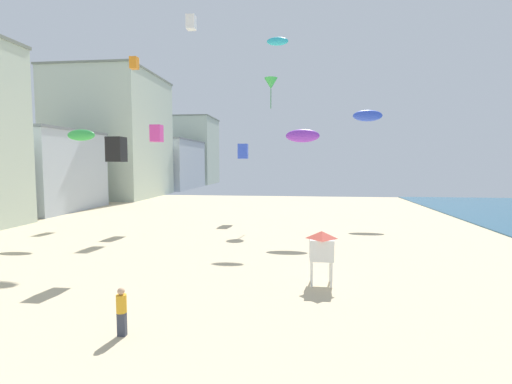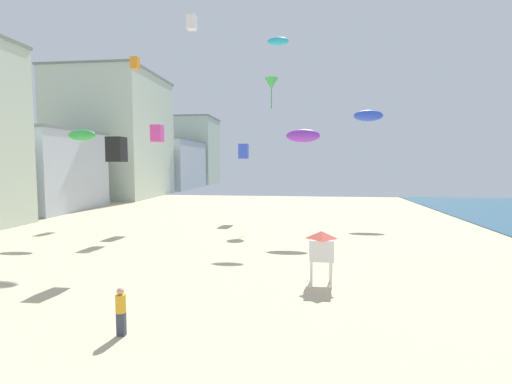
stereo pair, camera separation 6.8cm
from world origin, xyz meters
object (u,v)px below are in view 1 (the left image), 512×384
kite_purple_parafoil (303,136)px  kite_magenta_box (157,133)px  kite_orange_box (134,63)px  kite_cyan_parafoil (278,41)px  lifeguard_stand (321,246)px  kite_green_delta (271,83)px  kite_black_box (116,149)px  kite_white_box (191,22)px  kite_blue_box (243,151)px  kite_flyer (122,309)px  kite_blue_parafoil (368,116)px  kite_green_parafoil (81,135)px

kite_purple_parafoil → kite_magenta_box: size_ratio=1.74×
kite_orange_box → kite_cyan_parafoil: bearing=-24.2°
lifeguard_stand → kite_green_delta: kite_green_delta is taller
kite_black_box → kite_green_delta: (7.19, 17.88, 7.06)m
lifeguard_stand → kite_white_box: size_ratio=1.78×
kite_orange_box → kite_blue_box: size_ratio=0.86×
kite_flyer → kite_blue_box: (0.10, 26.33, 5.95)m
kite_blue_box → kite_orange_box: bearing=168.4°
kite_flyer → kite_blue_parafoil: 31.38m
kite_white_box → kite_blue_parafoil: (17.86, 0.10, -9.68)m
kite_blue_box → kite_green_delta: bearing=-2.8°
kite_white_box → kite_green_delta: size_ratio=0.48×
kite_white_box → kite_cyan_parafoil: 11.41m
kite_flyer → kite_white_box: bearing=142.1°
lifeguard_stand → kite_green_parafoil: 21.32m
kite_cyan_parafoil → kite_flyer: bearing=-100.1°
kite_blue_parafoil → kite_green_parafoil: size_ratio=1.28×
lifeguard_stand → kite_orange_box: (-19.27, 22.79, 14.83)m
kite_flyer → kite_black_box: 10.86m
kite_orange_box → kite_magenta_box: size_ratio=0.85×
kite_flyer → kite_purple_parafoil: size_ratio=0.62×
kite_orange_box → kite_green_delta: 15.88m
lifeguard_stand → kite_blue_parafoil: bearing=81.1°
kite_cyan_parafoil → kite_magenta_box: 13.37m
kite_blue_parafoil → kite_magenta_box: (-19.53, -5.84, -2.02)m
kite_black_box → kite_white_box: bearing=93.4°
kite_green_parafoil → kite_purple_parafoil: bearing=7.3°
kite_orange_box → lifeguard_stand: bearing=-49.8°
kite_white_box → kite_blue_box: kite_white_box is taller
kite_white_box → kite_purple_parafoil: kite_white_box is taller
kite_magenta_box → kite_white_box: bearing=73.8°
lifeguard_stand → kite_black_box: (-11.14, 2.20, 4.64)m
kite_flyer → kite_orange_box: kite_orange_box is taller
lifeguard_stand → kite_blue_parafoil: 23.42m
kite_white_box → kite_purple_parafoil: bearing=-37.9°
kite_green_parafoil → kite_cyan_parafoil: bearing=20.6°
kite_flyer → kite_magenta_box: kite_magenta_box is taller
kite_white_box → kite_green_parafoil: 17.41m
kite_cyan_parafoil → kite_purple_parafoil: bearing=-57.2°
kite_blue_parafoil → kite_green_parafoil: 26.16m
kite_blue_parafoil → kite_magenta_box: size_ratio=1.90×
kite_blue_box → kite_purple_parafoil: (5.95, -8.14, 0.95)m
kite_orange_box → kite_magenta_box: bearing=-54.7°
kite_flyer → kite_black_box: kite_black_box is taller
kite_black_box → kite_green_delta: size_ratio=0.46×
kite_flyer → kite_blue_box: 26.99m
kite_black_box → kite_green_delta: bearing=68.1°
lifeguard_stand → kite_black_box: bearing=174.8°
kite_magenta_box → kite_orange_box: bearing=125.3°
lifeguard_stand → kite_orange_box: bearing=136.2°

